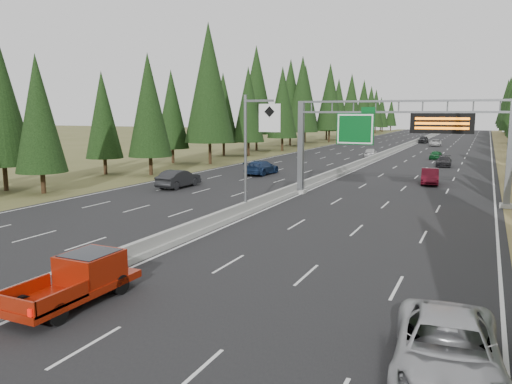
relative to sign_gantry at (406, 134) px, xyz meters
The scene contains 18 objects.
road 46.29m from the sign_gantry, 101.18° to the left, with size 32.00×260.00×0.08m, color black.
shoulder_right 46.28m from the sign_gantry, 78.86° to the left, with size 3.60×260.00×0.06m, color olive.
shoulder_left 52.70m from the sign_gantry, 120.63° to the left, with size 3.60×260.00×0.06m, color #4C4F25.
median_barrier 46.25m from the sign_gantry, 101.18° to the left, with size 0.70×260.00×0.85m.
sign_gantry is the anchor object (origin of this frame).
hov_sign_pole 12.96m from the sign_gantry, 130.04° to the right, with size 2.80×0.50×8.00m.
tree_row_left 47.55m from the sign_gantry, 130.30° to the left, with size 11.66×243.27×18.98m.
silver_minivan 27.71m from the sign_gantry, 79.21° to the right, with size 2.67×5.79×1.61m, color #AFAFB4.
red_pickup 27.92m from the sign_gantry, 105.59° to the right, with size 1.88×5.26×1.71m.
car_ahead_green 38.67m from the sign_gantry, 91.55° to the left, with size 1.50×3.74×1.27m, color #125023.
car_ahead_dkred 11.56m from the sign_gantry, 85.02° to the left, with size 1.58×4.55×1.50m, color #500B17.
car_ahead_dkgrey 28.81m from the sign_gantry, 88.30° to the left, with size 1.84×4.53×1.31m, color black.
car_ahead_white 69.69m from the sign_gantry, 93.19° to the left, with size 2.28×4.95×1.38m, color #BEBEBE.
car_ahead_far 80.09m from the sign_gantry, 95.32° to the left, with size 1.93×4.79×1.63m, color black.
car_onc_near 20.41m from the sign_gantry, behind, with size 1.75×5.01×1.65m, color black.
car_onc_blue 20.51m from the sign_gantry, 147.82° to the left, with size 2.23×5.48×1.59m, color #16294D.
car_onc_white 38.91m from the sign_gantry, 105.63° to the left, with size 1.75×4.36×1.49m, color #B5B5B5.
car_onc_far 77.65m from the sign_gantry, 106.59° to the left, with size 2.35×5.10×1.42m, color black.
Camera 1 is at (14.60, -4.95, 6.92)m, focal length 35.00 mm.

